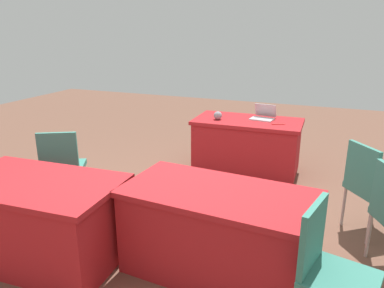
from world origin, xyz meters
The scene contains 10 objects.
ground_plane centered at (0.00, 0.00, 0.00)m, with size 14.40×14.40×0.00m, color brown.
table_foreground centered at (-0.25, -1.99, 0.38)m, with size 1.54×0.84×0.76m.
table_mid_right centered at (0.95, 0.87, 0.38)m, with size 1.53×0.93×0.76m.
table_back_left centered at (-0.60, 0.47, 0.38)m, with size 1.64×0.92×0.76m.
chair_tucked_right centered at (-1.48, 0.91, 0.56)m, with size 0.53×0.53×0.97m.
chair_aisle centered at (-1.81, -0.69, 0.54)m, with size 0.62×0.62×0.95m.
chair_by_pillar centered at (1.40, 0.00, 0.54)m, with size 0.60×0.60×0.95m.
laptop_silver centered at (-0.44, -2.12, 0.79)m, with size 0.35×0.33×0.21m.
yarn_ball centered at (0.16, -1.84, 0.81)m, with size 0.12×0.12×0.12m, color gray.
scissors_red centered at (-0.70, -1.89, 0.76)m, with size 0.18×0.04×0.01m, color red.
Camera 1 is at (-1.41, 3.08, 2.01)m, focal length 34.43 mm.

